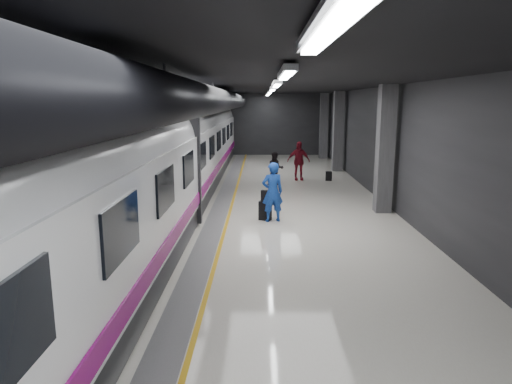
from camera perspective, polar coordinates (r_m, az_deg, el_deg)
ground at (r=14.65m, az=-0.06°, el=-4.26°), size 40.00×40.00×0.00m
platform_hall at (r=15.08m, az=-1.12°, el=9.81°), size 10.02×40.02×4.51m
train at (r=14.64m, az=-12.90°, el=3.72°), size 3.05×38.00×4.05m
traveler_main at (r=15.00m, az=2.08°, el=-0.01°), size 0.82×0.65×1.98m
suitcase_main at (r=15.31m, az=1.16°, el=-2.33°), size 0.46×0.38×0.64m
shoulder_bag at (r=15.16m, az=1.20°, el=-0.49°), size 0.32×0.25×0.38m
traveler_far_a at (r=21.61m, az=2.44°, el=2.92°), size 0.80×0.63×1.58m
traveler_far_b at (r=23.19m, az=5.34°, el=3.90°), size 1.19×0.59×1.95m
suitcase_far at (r=23.26m, az=9.08°, el=1.99°), size 0.34×0.24×0.47m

